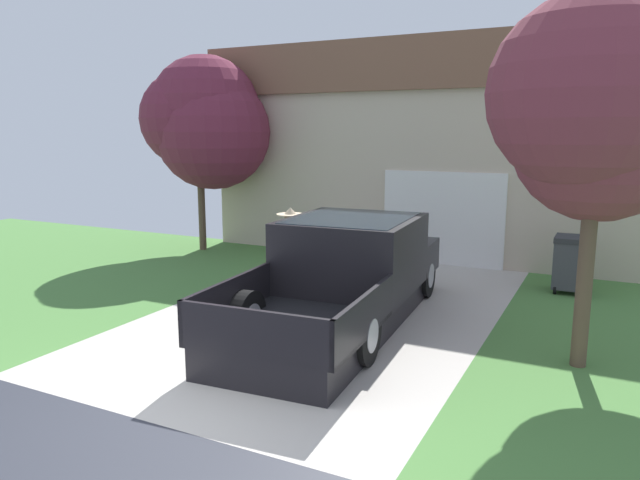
% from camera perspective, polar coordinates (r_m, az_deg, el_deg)
% --- Properties ---
extents(pickup_truck, '(2.42, 5.59, 1.60)m').
position_cam_1_polar(pickup_truck, '(9.52, 2.81, -3.16)').
color(pickup_truck, black).
rests_on(pickup_truck, ground).
extents(person_with_hat, '(0.53, 0.49, 1.67)m').
position_cam_1_polar(person_with_hat, '(10.37, -2.86, -0.80)').
color(person_with_hat, '#333842').
rests_on(person_with_hat, ground).
extents(handbag, '(0.38, 0.17, 0.44)m').
position_cam_1_polar(handbag, '(10.44, -4.36, -5.32)').
color(handbag, brown).
rests_on(handbag, ground).
extents(house_with_garage, '(11.20, 6.51, 5.06)m').
position_cam_1_polar(house_with_garage, '(16.58, 12.54, 8.80)').
color(house_with_garage, '#C2B29A').
rests_on(house_with_garage, ground).
extents(front_yard_tree, '(2.42, 2.62, 4.58)m').
position_cam_1_polar(front_yard_tree, '(7.94, 24.92, 11.13)').
color(front_yard_tree, brown).
rests_on(front_yard_tree, ground).
extents(neighbor_tree, '(3.19, 2.85, 4.85)m').
position_cam_1_polar(neighbor_tree, '(15.22, -11.14, 11.21)').
color(neighbor_tree, brown).
rests_on(neighbor_tree, ground).
extents(wheeled_trash_bin, '(0.60, 0.72, 1.06)m').
position_cam_1_polar(wheeled_trash_bin, '(11.92, 23.13, -1.98)').
color(wheeled_trash_bin, '#424247').
rests_on(wheeled_trash_bin, ground).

